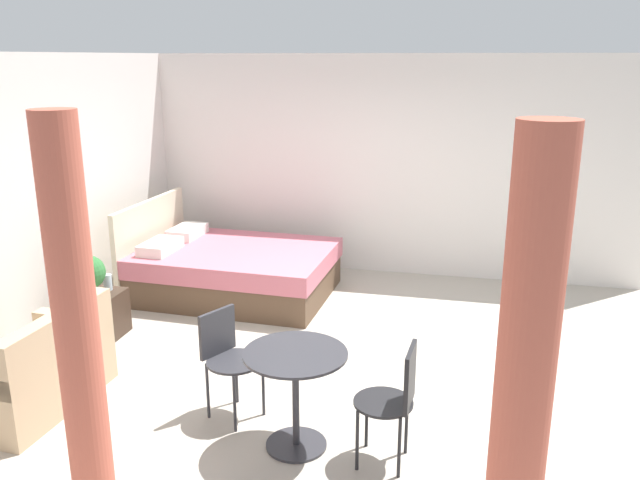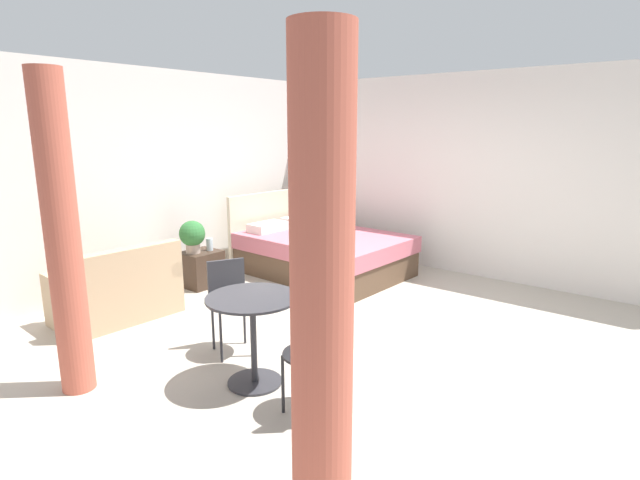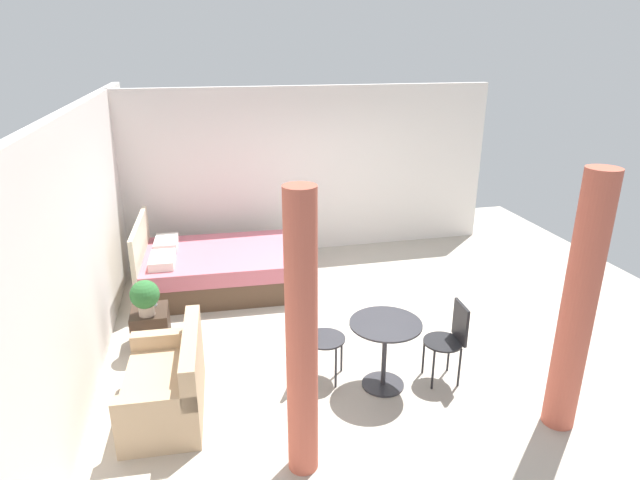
{
  "view_description": "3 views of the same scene",
  "coord_description": "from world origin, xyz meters",
  "px_view_note": "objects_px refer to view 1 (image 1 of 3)",
  "views": [
    {
      "loc": [
        -5.35,
        -0.95,
        2.69
      ],
      "look_at": [
        0.52,
        0.41,
        0.97
      ],
      "focal_mm": 36.03,
      "sensor_mm": 36.0,
      "label": 1
    },
    {
      "loc": [
        -4.04,
        -2.59,
        2.02
      ],
      "look_at": [
        0.11,
        0.7,
        0.83
      ],
      "focal_mm": 28.2,
      "sensor_mm": 36.0,
      "label": 2
    },
    {
      "loc": [
        -5.88,
        1.84,
        3.35
      ],
      "look_at": [
        0.16,
        0.42,
        1.06
      ],
      "focal_mm": 29.92,
      "sensor_mm": 36.0,
      "label": 3
    }
  ],
  "objects_px": {
    "couch": "(37,373)",
    "cafe_chair_near_window": "(396,394)",
    "balcony_table": "(296,381)",
    "cafe_chair_near_couch": "(227,352)",
    "potted_plant": "(88,274)",
    "vase": "(108,282)",
    "nightstand": "(100,315)",
    "bed": "(231,269)"
  },
  "relations": [
    {
      "from": "couch",
      "to": "nightstand",
      "type": "relative_size",
      "value": 2.66
    },
    {
      "from": "couch",
      "to": "potted_plant",
      "type": "height_order",
      "value": "potted_plant"
    },
    {
      "from": "couch",
      "to": "cafe_chair_near_couch",
      "type": "xyz_separation_m",
      "value": [
        0.24,
        -1.52,
        0.23
      ]
    },
    {
      "from": "nightstand",
      "to": "balcony_table",
      "type": "xyz_separation_m",
      "value": [
        -1.38,
        -2.38,
        0.29
      ]
    },
    {
      "from": "vase",
      "to": "cafe_chair_near_window",
      "type": "xyz_separation_m",
      "value": [
        -1.54,
        -3.04,
        -0.01
      ]
    },
    {
      "from": "potted_plant",
      "to": "vase",
      "type": "xyz_separation_m",
      "value": [
        0.22,
        -0.06,
        -0.15
      ]
    },
    {
      "from": "bed",
      "to": "nightstand",
      "type": "distance_m",
      "value": 1.66
    },
    {
      "from": "couch",
      "to": "cafe_chair_near_couch",
      "type": "bearing_deg",
      "value": -81.07
    },
    {
      "from": "bed",
      "to": "cafe_chair_near_couch",
      "type": "bearing_deg",
      "value": -159.89
    },
    {
      "from": "vase",
      "to": "couch",
      "type": "bearing_deg",
      "value": -172.19
    },
    {
      "from": "nightstand",
      "to": "cafe_chair_near_couch",
      "type": "distance_m",
      "value": 2.07
    },
    {
      "from": "potted_plant",
      "to": "vase",
      "type": "height_order",
      "value": "potted_plant"
    },
    {
      "from": "balcony_table",
      "to": "cafe_chair_near_couch",
      "type": "height_order",
      "value": "cafe_chair_near_couch"
    },
    {
      "from": "potted_plant",
      "to": "cafe_chair_near_couch",
      "type": "distance_m",
      "value": 2.02
    },
    {
      "from": "potted_plant",
      "to": "vase",
      "type": "bearing_deg",
      "value": -14.99
    },
    {
      "from": "couch",
      "to": "potted_plant",
      "type": "xyz_separation_m",
      "value": [
        1.2,
        0.25,
        0.4
      ]
    },
    {
      "from": "cafe_chair_near_window",
      "to": "cafe_chair_near_couch",
      "type": "xyz_separation_m",
      "value": [
        0.36,
        1.33,
        -0.01
      ]
    },
    {
      "from": "cafe_chair_near_couch",
      "to": "cafe_chair_near_window",
      "type": "bearing_deg",
      "value": -105.26
    },
    {
      "from": "bed",
      "to": "cafe_chair_near_window",
      "type": "height_order",
      "value": "bed"
    },
    {
      "from": "couch",
      "to": "potted_plant",
      "type": "distance_m",
      "value": 1.29
    },
    {
      "from": "cafe_chair_near_window",
      "to": "balcony_table",
      "type": "bearing_deg",
      "value": 86.17
    },
    {
      "from": "nightstand",
      "to": "cafe_chair_near_window",
      "type": "relative_size",
      "value": 0.54
    },
    {
      "from": "couch",
      "to": "cafe_chair_near_couch",
      "type": "distance_m",
      "value": 1.55
    },
    {
      "from": "nightstand",
      "to": "vase",
      "type": "height_order",
      "value": "vase"
    },
    {
      "from": "vase",
      "to": "balcony_table",
      "type": "bearing_deg",
      "value": -122.64
    },
    {
      "from": "vase",
      "to": "cafe_chair_near_window",
      "type": "relative_size",
      "value": 0.18
    },
    {
      "from": "couch",
      "to": "cafe_chair_near_window",
      "type": "xyz_separation_m",
      "value": [
        -0.13,
        -2.85,
        0.24
      ]
    },
    {
      "from": "bed",
      "to": "nightstand",
      "type": "relative_size",
      "value": 4.79
    },
    {
      "from": "vase",
      "to": "balcony_table",
      "type": "relative_size",
      "value": 0.22
    },
    {
      "from": "potted_plant",
      "to": "cafe_chair_near_window",
      "type": "relative_size",
      "value": 0.48
    },
    {
      "from": "cafe_chair_near_couch",
      "to": "couch",
      "type": "bearing_deg",
      "value": 98.93
    },
    {
      "from": "balcony_table",
      "to": "nightstand",
      "type": "bearing_deg",
      "value": 59.98
    },
    {
      "from": "potted_plant",
      "to": "vase",
      "type": "distance_m",
      "value": 0.28
    },
    {
      "from": "nightstand",
      "to": "balcony_table",
      "type": "relative_size",
      "value": 0.64
    },
    {
      "from": "balcony_table",
      "to": "cafe_chair_near_couch",
      "type": "relative_size",
      "value": 0.88
    },
    {
      "from": "nightstand",
      "to": "cafe_chair_near_couch",
      "type": "bearing_deg",
      "value": -121.14
    },
    {
      "from": "cafe_chair_near_couch",
      "to": "nightstand",
      "type": "bearing_deg",
      "value": 58.86
    },
    {
      "from": "bed",
      "to": "cafe_chair_near_couch",
      "type": "distance_m",
      "value": 2.66
    },
    {
      "from": "vase",
      "to": "cafe_chair_near_window",
      "type": "bearing_deg",
      "value": -116.92
    },
    {
      "from": "bed",
      "to": "cafe_chair_near_window",
      "type": "relative_size",
      "value": 2.6
    },
    {
      "from": "potted_plant",
      "to": "balcony_table",
      "type": "bearing_deg",
      "value": -118.06
    },
    {
      "from": "bed",
      "to": "potted_plant",
      "type": "xyz_separation_m",
      "value": [
        -1.53,
        0.86,
        0.39
      ]
    }
  ]
}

